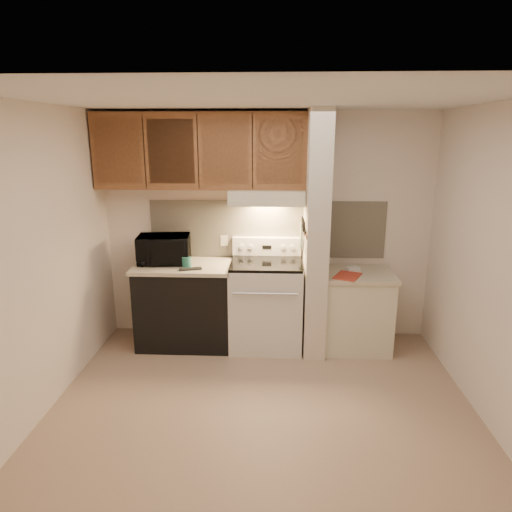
{
  "coord_description": "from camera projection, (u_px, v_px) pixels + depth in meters",
  "views": [
    {
      "loc": [
        0.11,
        -3.48,
        2.26
      ],
      "look_at": [
        -0.09,
        0.75,
        1.12
      ],
      "focal_mm": 32.0,
      "sensor_mm": 36.0,
      "label": 1
    }
  ],
  "objects": [
    {
      "name": "outlet",
      "position": [
        224.0,
        241.0,
        5.1
      ],
      "size": [
        0.08,
        0.01,
        0.12
      ],
      "primitive_type": "cube",
      "color": "beige",
      "rests_on": "backsplash"
    },
    {
      "name": "knife_strip",
      "position": [
        304.0,
        229.0,
        4.65
      ],
      "size": [
        0.02,
        0.42,
        0.04
      ],
      "primitive_type": "cube",
      "color": "black",
      "rests_on": "partition_pillar"
    },
    {
      "name": "knife_handle_d",
      "position": [
        303.0,
        223.0,
        4.7
      ],
      "size": [
        0.02,
        0.02,
        0.1
      ],
      "primitive_type": "cylinder",
      "color": "black",
      "rests_on": "knife_strip"
    },
    {
      "name": "upper_cabinets",
      "position": [
        201.0,
        151.0,
        4.71
      ],
      "size": [
        2.18,
        0.33,
        0.77
      ],
      "primitive_type": "cube",
      "color": "brown",
      "rests_on": "wall_back"
    },
    {
      "name": "range_knob_left_inner",
      "position": [
        250.0,
        247.0,
        5.03
      ],
      "size": [
        0.05,
        0.02,
        0.05
      ],
      "primitive_type": "cylinder",
      "rotation": [
        1.57,
        0.0,
        0.0
      ],
      "color": "silver",
      "rests_on": "range_backguard"
    },
    {
      "name": "oven_window",
      "position": [
        265.0,
        313.0,
        4.62
      ],
      "size": [
        0.5,
        0.01,
        0.3
      ],
      "primitive_type": "cube",
      "color": "black",
      "rests_on": "range_body"
    },
    {
      "name": "oven_handle",
      "position": [
        265.0,
        294.0,
        4.53
      ],
      "size": [
        0.65,
        0.02,
        0.02
      ],
      "primitive_type": "cylinder",
      "rotation": [
        0.0,
        1.57,
        0.0
      ],
      "color": "silver",
      "rests_on": "range_body"
    },
    {
      "name": "range_knob_right_inner",
      "position": [
        283.0,
        247.0,
        5.01
      ],
      "size": [
        0.05,
        0.02,
        0.05
      ],
      "primitive_type": "cylinder",
      "rotation": [
        1.57,
        0.0,
        0.0
      ],
      "color": "silver",
      "rests_on": "range_backguard"
    },
    {
      "name": "knife_blade_b",
      "position": [
        303.0,
        241.0,
        4.58
      ],
      "size": [
        0.01,
        0.04,
        0.18
      ],
      "primitive_type": "cube",
      "color": "silver",
      "rests_on": "knife_strip"
    },
    {
      "name": "oven_mitt",
      "position": [
        302.0,
        235.0,
        4.89
      ],
      "size": [
        0.03,
        0.11,
        0.27
      ],
      "primitive_type": "cube",
      "color": "gray",
      "rests_on": "partition_pillar"
    },
    {
      "name": "microwave",
      "position": [
        164.0,
        249.0,
        4.89
      ],
      "size": [
        0.58,
        0.43,
        0.3
      ],
      "primitive_type": "imported",
      "rotation": [
        0.0,
        0.0,
        0.11
      ],
      "color": "black",
      "rests_on": "left_countertop"
    },
    {
      "name": "cab_gap_c",
      "position": [
        252.0,
        152.0,
        4.53
      ],
      "size": [
        0.01,
        0.01,
        0.73
      ],
      "primitive_type": "cube",
      "color": "black",
      "rests_on": "upper_cabinets"
    },
    {
      "name": "wall_back",
      "position": [
        267.0,
        227.0,
        5.07
      ],
      "size": [
        3.6,
        2.5,
        0.02
      ],
      "primitive_type": "cube",
      "rotation": [
        1.57,
        0.0,
        0.0
      ],
      "color": "white",
      "rests_on": "floor"
    },
    {
      "name": "wall_right",
      "position": [
        494.0,
        268.0,
        3.54
      ],
      "size": [
        0.02,
        3.0,
        2.5
      ],
      "primitive_type": "cube",
      "color": "white",
      "rests_on": "floor"
    },
    {
      "name": "knife_blade_c",
      "position": [
        303.0,
        241.0,
        4.67
      ],
      "size": [
        0.01,
        0.04,
        0.2
      ],
      "primitive_type": "cube",
      "color": "silver",
      "rests_on": "knife_strip"
    },
    {
      "name": "right_cab_base",
      "position": [
        356.0,
        312.0,
        4.91
      ],
      "size": [
        0.7,
        0.6,
        0.81
      ],
      "primitive_type": "cube",
      "color": "beige",
      "rests_on": "floor"
    },
    {
      "name": "knife_blade_e",
      "position": [
        302.0,
        236.0,
        4.82
      ],
      "size": [
        0.01,
        0.04,
        0.18
      ],
      "primitive_type": "cube",
      "color": "silver",
      "rests_on": "knife_strip"
    },
    {
      "name": "cab_door_b",
      "position": [
        171.0,
        152.0,
        4.57
      ],
      "size": [
        0.46,
        0.01,
        0.63
      ],
      "primitive_type": "cube",
      "color": "brown",
      "rests_on": "upper_cabinets"
    },
    {
      "name": "cab_gap_a",
      "position": [
        144.0,
        152.0,
        4.58
      ],
      "size": [
        0.01,
        0.01,
        0.73
      ],
      "primitive_type": "cube",
      "color": "black",
      "rests_on": "upper_cabinets"
    },
    {
      "name": "spoon_rest",
      "position": [
        190.0,
        269.0,
        4.67
      ],
      "size": [
        0.24,
        0.14,
        0.02
      ],
      "primitive_type": "cube",
      "rotation": [
        0.0,
        0.0,
        0.31
      ],
      "color": "black",
      "rests_on": "left_countertop"
    },
    {
      "name": "knife_handle_e",
      "position": [
        302.0,
        221.0,
        4.79
      ],
      "size": [
        0.02,
        0.02,
        0.1
      ],
      "primitive_type": "cylinder",
      "color": "black",
      "rests_on": "knife_strip"
    },
    {
      "name": "left_countertop",
      "position": [
        184.0,
        266.0,
        4.88
      ],
      "size": [
        1.04,
        0.67,
        0.04
      ],
      "primitive_type": "cube",
      "color": "beige",
      "rests_on": "dishwasher_front"
    },
    {
      "name": "knife_blade_a",
      "position": [
        304.0,
        242.0,
        4.53
      ],
      "size": [
        0.01,
        0.03,
        0.16
      ],
      "primitive_type": "cube",
      "color": "silver",
      "rests_on": "knife_strip"
    },
    {
      "name": "partition_pillar",
      "position": [
        316.0,
        235.0,
        4.71
      ],
      "size": [
        0.22,
        0.7,
        2.5
      ],
      "primitive_type": "cube",
      "color": "beige",
      "rests_on": "floor"
    },
    {
      "name": "cab_gap_b",
      "position": [
        198.0,
        152.0,
        4.56
      ],
      "size": [
        0.01,
        0.01,
        0.73
      ],
      "primitive_type": "cube",
      "color": "black",
      "rests_on": "upper_cabinets"
    },
    {
      "name": "knife_handle_a",
      "position": [
        304.0,
        227.0,
        4.49
      ],
      "size": [
        0.02,
        0.02,
        0.1
      ],
      "primitive_type": "cylinder",
      "color": "black",
      "rests_on": "knife_strip"
    },
    {
      "name": "range_body",
      "position": [
        266.0,
        305.0,
        4.94
      ],
      "size": [
        0.76,
        0.65,
        0.92
      ],
      "primitive_type": "cube",
      "color": "silver",
      "rests_on": "floor"
    },
    {
      "name": "cab_door_c",
      "position": [
        225.0,
        152.0,
        4.55
      ],
      "size": [
        0.46,
        0.01,
        0.63
      ],
      "primitive_type": "cube",
      "color": "brown",
      "rests_on": "upper_cabinets"
    },
    {
      "name": "pillar_trim",
      "position": [
        305.0,
        230.0,
        4.7
      ],
      "size": [
        0.01,
        0.7,
        0.04
      ],
      "primitive_type": "cube",
      "color": "brown",
      "rests_on": "partition_pillar"
    },
    {
      "name": "teal_jar",
      "position": [
        187.0,
        262.0,
        4.76
      ],
      "size": [
        0.11,
        0.11,
        0.11
      ],
      "primitive_type": "cylinder",
      "rotation": [
        0.0,
        0.0,
        0.13
      ],
      "color": "#256B5C",
      "rests_on": "left_countertop"
    },
    {
      "name": "cab_door_d",
      "position": [
        280.0,
        152.0,
        4.52
      ],
      "size": [
        0.46,
        0.01,
        0.63
      ],
      "primitive_type": "cube",
      "color": "brown",
      "rests_on": "upper_cabinets"
    },
    {
      "name": "knife_handle_b",
      "position": [
        304.0,
        226.0,
        4.55
      ],
      "size": [
        0.02,
        0.02,
        0.1
      ],
      "primitive_type": "cylinder",
      "color": "black",
      "rests_on": "knife_strip"
    },
    {
      "name": "cab_door_a",
      "position": [
        118.0,
        151.0,
        4.59
      ],
      "size": [
        0.46,
        0.01,
        0.63
      ],
      "primitive_type": "cube",
      "color": "brown",
      "rests_on": "upper_cabinets"
    },
    {
      "name": "range_backguard",
      "position": [
        267.0,
        246.0,
        5.06
      ],
      "size": [
        0.76,
        0.08,
        0.2
      ],
      "primitive_type": "cube",
      "color": "silver",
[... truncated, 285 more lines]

